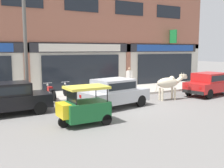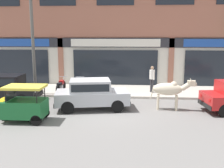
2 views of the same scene
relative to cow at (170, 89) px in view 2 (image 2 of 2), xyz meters
name	(u,v)px [view 2 (image 2 of 2)]	position (x,y,z in m)	size (l,w,h in m)	color
ground_plane	(107,109)	(-3.00, -0.14, -1.01)	(90.00, 90.00, 0.00)	slate
sidewalk	(113,91)	(-3.00, 3.86, -0.94)	(19.00, 3.59, 0.14)	#B7AFA3
shop_building	(116,16)	(-3.00, 5.92, 3.81)	(23.00, 1.40, 10.04)	#9E604C
cow	(170,89)	(0.00, 0.00, 0.00)	(2.15, 0.68, 1.61)	beige
car_0	(5,87)	(-8.64, 0.93, -0.19)	(3.65, 1.70, 1.46)	black
car_1	(91,93)	(-3.78, -0.16, -0.19)	(3.79, 2.20, 1.46)	black
auto_rickshaw	(23,106)	(-6.34, -2.22, -0.35)	(2.00, 1.18, 1.52)	black
motorcycle_0	(61,86)	(-6.14, 2.93, -0.48)	(0.52, 1.81, 0.88)	black
motorcycle_1	(79,86)	(-5.03, 2.90, -0.48)	(0.52, 1.81, 0.88)	black
pedestrian	(152,76)	(-0.61, 3.28, 0.11)	(0.32, 0.45, 1.60)	#2D2D33
utility_pole	(33,41)	(-7.53, 2.36, 2.20)	(0.18, 0.18, 6.15)	#595651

